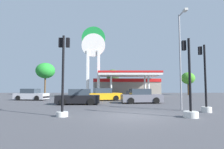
{
  "coord_description": "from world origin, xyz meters",
  "views": [
    {
      "loc": [
        -1.19,
        -10.96,
        1.71
      ],
      "look_at": [
        -1.06,
        14.67,
        3.52
      ],
      "focal_mm": 28.89,
      "sensor_mm": 36.0,
      "label": 1
    }
  ],
  "objects_px": {
    "car_0": "(30,95)",
    "traffic_signal_1": "(62,84)",
    "car_1": "(103,95)",
    "traffic_signal_0": "(189,98)",
    "corner_streetlamp": "(180,52)",
    "tree_1": "(112,76)",
    "car_2": "(78,97)",
    "tree_0": "(44,71)",
    "car_3": "(140,97)",
    "station_pole_sign": "(92,52)",
    "traffic_signal_2": "(204,92)",
    "tree_2": "(187,78)"
  },
  "relations": [
    {
      "from": "station_pole_sign",
      "to": "tree_1",
      "type": "distance_m",
      "value": 12.84
    },
    {
      "from": "traffic_signal_1",
      "to": "tree_0",
      "type": "height_order",
      "value": "tree_0"
    },
    {
      "from": "car_3",
      "to": "car_1",
      "type": "bearing_deg",
      "value": 137.83
    },
    {
      "from": "corner_streetlamp",
      "to": "tree_1",
      "type": "bearing_deg",
      "value": 100.07
    },
    {
      "from": "station_pole_sign",
      "to": "car_1",
      "type": "height_order",
      "value": "station_pole_sign"
    },
    {
      "from": "car_2",
      "to": "corner_streetlamp",
      "type": "height_order",
      "value": "corner_streetlamp"
    },
    {
      "from": "car_0",
      "to": "car_3",
      "type": "bearing_deg",
      "value": -18.08
    },
    {
      "from": "tree_2",
      "to": "corner_streetlamp",
      "type": "height_order",
      "value": "corner_streetlamp"
    },
    {
      "from": "car_1",
      "to": "tree_1",
      "type": "distance_m",
      "value": 19.07
    },
    {
      "from": "traffic_signal_2",
      "to": "tree_2",
      "type": "distance_m",
      "value": 29.3
    },
    {
      "from": "traffic_signal_0",
      "to": "tree_2",
      "type": "relative_size",
      "value": 0.91
    },
    {
      "from": "traffic_signal_2",
      "to": "traffic_signal_0",
      "type": "bearing_deg",
      "value": -133.05
    },
    {
      "from": "corner_streetlamp",
      "to": "car_1",
      "type": "bearing_deg",
      "value": 122.65
    },
    {
      "from": "car_3",
      "to": "corner_streetlamp",
      "type": "bearing_deg",
      "value": -70.9
    },
    {
      "from": "traffic_signal_0",
      "to": "tree_2",
      "type": "distance_m",
      "value": 32.03
    },
    {
      "from": "station_pole_sign",
      "to": "tree_2",
      "type": "bearing_deg",
      "value": 25.95
    },
    {
      "from": "car_1",
      "to": "tree_1",
      "type": "height_order",
      "value": "tree_1"
    },
    {
      "from": "traffic_signal_0",
      "to": "tree_1",
      "type": "distance_m",
      "value": 32.16
    },
    {
      "from": "tree_1",
      "to": "traffic_signal_2",
      "type": "bearing_deg",
      "value": -78.06
    },
    {
      "from": "traffic_signal_1",
      "to": "traffic_signal_2",
      "type": "relative_size",
      "value": 1.03
    },
    {
      "from": "car_2",
      "to": "car_3",
      "type": "distance_m",
      "value": 6.64
    },
    {
      "from": "traffic_signal_0",
      "to": "corner_streetlamp",
      "type": "distance_m",
      "value": 4.64
    },
    {
      "from": "traffic_signal_0",
      "to": "tree_2",
      "type": "xyz_separation_m",
      "value": [
        12.39,
        29.43,
        2.55
      ]
    },
    {
      "from": "station_pole_sign",
      "to": "traffic_signal_2",
      "type": "relative_size",
      "value": 2.57
    },
    {
      "from": "station_pole_sign",
      "to": "traffic_signal_2",
      "type": "bearing_deg",
      "value": -61.44
    },
    {
      "from": "car_2",
      "to": "station_pole_sign",
      "type": "bearing_deg",
      "value": 89.07
    },
    {
      "from": "car_2",
      "to": "tree_1",
      "type": "relative_size",
      "value": 0.74
    },
    {
      "from": "car_0",
      "to": "tree_0",
      "type": "bearing_deg",
      "value": 104.76
    },
    {
      "from": "car_1",
      "to": "traffic_signal_1",
      "type": "height_order",
      "value": "traffic_signal_1"
    },
    {
      "from": "traffic_signal_0",
      "to": "tree_0",
      "type": "xyz_separation_m",
      "value": [
        -19.52,
        30.3,
        4.32
      ]
    },
    {
      "from": "corner_streetlamp",
      "to": "car_0",
      "type": "bearing_deg",
      "value": 146.53
    },
    {
      "from": "traffic_signal_0",
      "to": "car_1",
      "type": "bearing_deg",
      "value": 112.9
    },
    {
      "from": "traffic_signal_1",
      "to": "corner_streetlamp",
      "type": "relative_size",
      "value": 0.65
    },
    {
      "from": "traffic_signal_0",
      "to": "traffic_signal_1",
      "type": "height_order",
      "value": "traffic_signal_1"
    },
    {
      "from": "tree_2",
      "to": "tree_0",
      "type": "bearing_deg",
      "value": 178.44
    },
    {
      "from": "car_0",
      "to": "traffic_signal_1",
      "type": "height_order",
      "value": "traffic_signal_1"
    },
    {
      "from": "car_3",
      "to": "tree_1",
      "type": "bearing_deg",
      "value": 97.54
    },
    {
      "from": "tree_1",
      "to": "tree_0",
      "type": "bearing_deg",
      "value": -174.75
    },
    {
      "from": "tree_1",
      "to": "corner_streetlamp",
      "type": "relative_size",
      "value": 0.8
    },
    {
      "from": "car_1",
      "to": "traffic_signal_0",
      "type": "distance_m",
      "value": 14.16
    },
    {
      "from": "car_1",
      "to": "tree_1",
      "type": "bearing_deg",
      "value": 86.18
    },
    {
      "from": "traffic_signal_0",
      "to": "corner_streetlamp",
      "type": "bearing_deg",
      "value": 75.84
    },
    {
      "from": "car_0",
      "to": "car_1",
      "type": "xyz_separation_m",
      "value": [
        9.65,
        -0.7,
        0.03
      ]
    },
    {
      "from": "car_3",
      "to": "traffic_signal_0",
      "type": "relative_size",
      "value": 0.98
    },
    {
      "from": "corner_streetlamp",
      "to": "traffic_signal_0",
      "type": "bearing_deg",
      "value": -104.16
    },
    {
      "from": "car_3",
      "to": "tree_0",
      "type": "relative_size",
      "value": 0.62
    },
    {
      "from": "traffic_signal_1",
      "to": "tree_0",
      "type": "relative_size",
      "value": 0.67
    },
    {
      "from": "traffic_signal_2",
      "to": "tree_1",
      "type": "relative_size",
      "value": 0.8
    },
    {
      "from": "car_3",
      "to": "tree_2",
      "type": "bearing_deg",
      "value": 55.94
    },
    {
      "from": "car_1",
      "to": "corner_streetlamp",
      "type": "distance_m",
      "value": 12.26
    }
  ]
}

